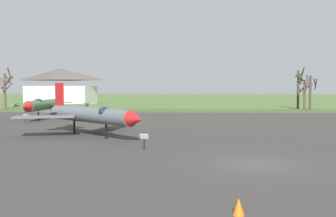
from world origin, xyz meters
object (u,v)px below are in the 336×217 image
at_px(info_placard_front_right, 26,118).
at_px(traffic_cone, 239,207).
at_px(visitor_building, 61,86).
at_px(jet_fighter_front_left, 90,114).
at_px(info_placard_front_left, 144,140).
at_px(jet_fighter_front_right, 45,104).

xyz_separation_m(info_placard_front_right, traffic_cone, (20.03, -29.99, -0.41)).
relative_size(info_placard_front_right, traffic_cone, 1.91).
xyz_separation_m(info_placard_front_right, visitor_building, (-14.97, 55.85, 4.07)).
distance_m(jet_fighter_front_left, visitor_building, 71.69).
distance_m(jet_fighter_front_left, info_placard_front_left, 8.72).
distance_m(info_placard_front_left, traffic_cone, 12.81).
xyz_separation_m(jet_fighter_front_right, traffic_cone, (20.26, -36.40, -1.68)).
relative_size(info_placard_front_left, info_placard_front_right, 0.99).
xyz_separation_m(jet_fighter_front_right, info_placard_front_right, (0.23, -6.42, -1.26)).
relative_size(jet_fighter_front_left, visitor_building, 0.59).
bearing_deg(jet_fighter_front_right, visitor_building, 106.60).
bearing_deg(visitor_building, jet_fighter_front_left, -69.26).
bearing_deg(traffic_cone, info_placard_front_right, 123.74).
bearing_deg(info_placard_front_right, jet_fighter_front_left, -46.95).
bearing_deg(visitor_building, info_placard_front_right, -75.00).
bearing_deg(info_placard_front_left, jet_fighter_front_left, 128.14).
xyz_separation_m(jet_fighter_front_left, info_placard_front_left, (5.34, -6.80, -1.17)).
height_order(info_placard_front_left, traffic_cone, info_placard_front_left).
height_order(info_placard_front_left, info_placard_front_right, info_placard_front_right).
bearing_deg(visitor_building, jet_fighter_front_right, -73.40).
xyz_separation_m(jet_fighter_front_left, traffic_cone, (9.63, -18.86, -1.58)).
relative_size(info_placard_front_left, visitor_building, 0.06).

